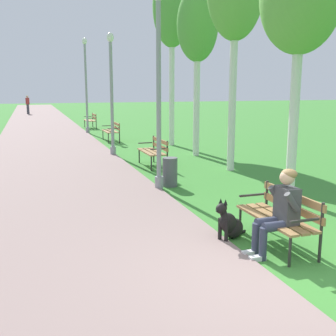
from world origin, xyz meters
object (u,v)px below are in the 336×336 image
at_px(park_bench_furthest, 91,119).
at_px(birch_tree_fifth, 172,8).
at_px(park_bench_far, 112,130).
at_px(lamp_post_mid, 112,93).
at_px(lamp_post_far, 86,85).
at_px(park_bench_mid, 154,150).
at_px(lamp_post_near, 159,89).
at_px(dog_black, 230,224).
at_px(pedestrian_distant, 28,105).
at_px(park_bench_near, 281,213).
at_px(birch_tree_second, 301,1).
at_px(person_seated_on_near_bench, 280,209).
at_px(litter_bin, 170,172).
at_px(birch_tree_fourth, 198,28).

relative_size(park_bench_furthest, birch_tree_fifth, 0.21).
relative_size(park_bench_far, lamp_post_mid, 0.36).
distance_m(lamp_post_mid, lamp_post_far, 7.39).
height_order(park_bench_mid, lamp_post_near, lamp_post_near).
bearing_deg(park_bench_far, dog_black, -92.46).
bearing_deg(pedestrian_distant, birch_tree_fifth, -75.81).
relative_size(park_bench_near, lamp_post_far, 0.31).
xyz_separation_m(park_bench_furthest, lamp_post_mid, (-0.66, -10.03, 1.64)).
bearing_deg(birch_tree_second, park_bench_far, 99.42).
relative_size(park_bench_mid, park_bench_furthest, 1.00).
distance_m(park_bench_mid, dog_black, 6.30).
distance_m(park_bench_near, lamp_post_far, 16.71).
height_order(lamp_post_near, lamp_post_mid, lamp_post_near).
height_order(lamp_post_far, birch_tree_second, birch_tree_second).
relative_size(park_bench_far, person_seated_on_near_bench, 1.20).
xyz_separation_m(park_bench_far, litter_bin, (-0.28, -8.80, -0.16)).
xyz_separation_m(lamp_post_near, lamp_post_far, (0.02, 12.61, 0.14)).
height_order(lamp_post_near, birch_tree_fourth, birch_tree_fourth).
xyz_separation_m(person_seated_on_near_bench, lamp_post_near, (-0.47, 4.25, 1.65)).
bearing_deg(lamp_post_far, park_bench_far, -80.68).
bearing_deg(park_bench_mid, birch_tree_fourth, 36.78).
bearing_deg(park_bench_mid, park_bench_near, -90.31).
bearing_deg(birch_tree_fourth, lamp_post_near, -122.26).
distance_m(park_bench_mid, lamp_post_far, 10.06).
height_order(birch_tree_fourth, litter_bin, birch_tree_fourth).
distance_m(lamp_post_mid, birch_tree_fourth, 3.63).
distance_m(park_bench_far, park_bench_furthest, 6.27).
relative_size(park_bench_near, person_seated_on_near_bench, 1.20).
bearing_deg(park_bench_near, park_bench_mid, 89.69).
relative_size(dog_black, lamp_post_near, 0.17).
relative_size(park_bench_far, park_bench_furthest, 1.00).
bearing_deg(person_seated_on_near_bench, birch_tree_second, 52.56).
bearing_deg(birch_tree_fourth, park_bench_furthest, 100.69).
height_order(lamp_post_near, litter_bin, lamp_post_near).
distance_m(lamp_post_mid, birch_tree_fifth, 4.63).
bearing_deg(dog_black, park_bench_far, 87.54).
distance_m(park_bench_near, litter_bin, 4.18).
bearing_deg(birch_tree_fourth, lamp_post_mid, 159.96).
distance_m(park_bench_near, birch_tree_fourth, 9.25).
bearing_deg(park_bench_mid, lamp_post_mid, 107.79).
height_order(dog_black, litter_bin, dog_black).
height_order(dog_black, lamp_post_mid, lamp_post_mid).
height_order(park_bench_far, lamp_post_near, lamp_post_near).
bearing_deg(lamp_post_near, park_bench_furthest, 87.81).
distance_m(park_bench_near, park_bench_far, 12.96).
xyz_separation_m(lamp_post_far, birch_tree_fourth, (2.65, -8.38, 1.84)).
bearing_deg(park_bench_near, lamp_post_near, 99.62).
bearing_deg(lamp_post_far, birch_tree_fourth, -72.48).
relative_size(birch_tree_fourth, pedestrian_distant, 3.41).
relative_size(dog_black, lamp_post_far, 0.16).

